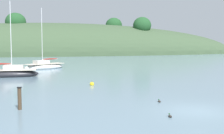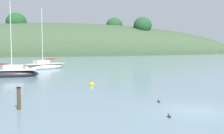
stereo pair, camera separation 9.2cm
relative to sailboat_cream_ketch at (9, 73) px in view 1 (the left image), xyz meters
The scene contains 8 objects.
ground_plane 26.37m from the sailboat_cream_ketch, 60.97° to the right, with size 400.00×400.00×0.00m, color slate.
far_shoreline_hill 73.05m from the sailboat_cream_ketch, 79.86° to the left, with size 150.00×36.00×27.04m.
sailboat_cream_ketch is the anchor object (origin of this frame).
sailboat_orange_cutter 11.62m from the sailboat_cream_ketch, 66.01° to the left, with size 7.46×5.64×10.32m.
mooring_buoy_outer 13.51m from the sailboat_cream_ketch, 49.88° to the right, with size 0.44×0.44×0.54m.
duck_trailing 23.11m from the sailboat_cream_ketch, 59.41° to the right, with size 0.22×0.43×0.24m.
duck_lone_left 26.23m from the sailboat_cream_ketch, 66.27° to the right, with size 0.22×0.43×0.24m.
jetty_piling 19.86m from the sailboat_cream_ketch, 83.84° to the right, with size 0.30×0.30×1.46m.
Camera 1 is at (-9.74, -15.80, 4.22)m, focal length 46.31 mm.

